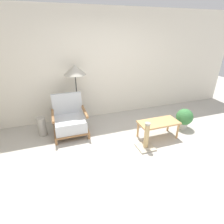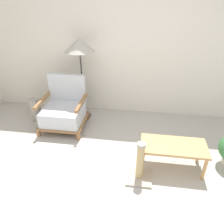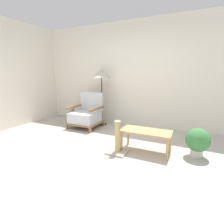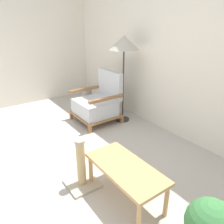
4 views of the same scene
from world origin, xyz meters
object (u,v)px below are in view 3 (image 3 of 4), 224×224
floor_lamp (102,75)px  vase (71,116)px  armchair (86,115)px  potted_plant (198,141)px  coffee_table (146,133)px  scratching_post (117,142)px

floor_lamp → vase: floor_lamp is taller
armchair → floor_lamp: bearing=56.1°
floor_lamp → potted_plant: 2.80m
floor_lamp → coffee_table: floor_lamp is taller
floor_lamp → coffee_table: bearing=-37.4°
armchair → potted_plant: armchair is taller
coffee_table → potted_plant: bearing=10.9°
floor_lamp → scratching_post: bearing=-52.5°
floor_lamp → vase: 1.44m
floor_lamp → scratching_post: (1.12, -1.45, -1.15)m
floor_lamp → coffee_table: 2.19m
armchair → vase: (-0.61, 0.13, -0.11)m
floor_lamp → coffee_table: (1.55, -1.18, -1.00)m
coffee_table → vase: size_ratio=2.00×
floor_lamp → vase: size_ratio=3.42×
floor_lamp → scratching_post: size_ratio=2.58×
armchair → coffee_table: size_ratio=1.02×
scratching_post → floor_lamp: bearing=127.5°
vase → floor_lamp: bearing=15.9°
armchair → potted_plant: 2.71m
vase → armchair: bearing=-12.3°
vase → scratching_post: (1.99, -1.20, -0.03)m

